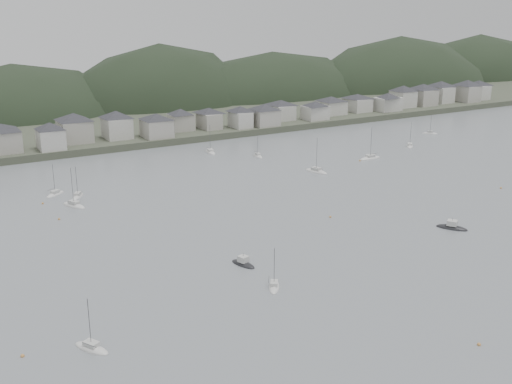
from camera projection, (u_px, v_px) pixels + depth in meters
ground at (454, 319)px, 116.65m from camera, size 900.00×900.00×0.00m
far_shore_land at (67, 106)px, 359.42m from camera, size 900.00×250.00×3.00m
forested_ridge at (89, 134)px, 344.37m from camera, size 851.55×103.94×102.57m
waterfront_town at (232, 114)px, 289.87m from camera, size 451.48×28.46×12.92m
sailboat_lead at (210, 152)px, 251.04m from camera, size 4.06×9.40×12.43m
moored_fleet at (184, 220)px, 170.62m from camera, size 265.35×161.68×13.74m
motor_launch_near at (452, 228)px, 164.65m from camera, size 6.98×8.77×4.00m
motor_launch_far at (243, 264)px, 141.37m from camera, size 4.32×7.52×3.71m
mooring_buoys at (296, 228)px, 164.38m from camera, size 156.77×123.91×0.70m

